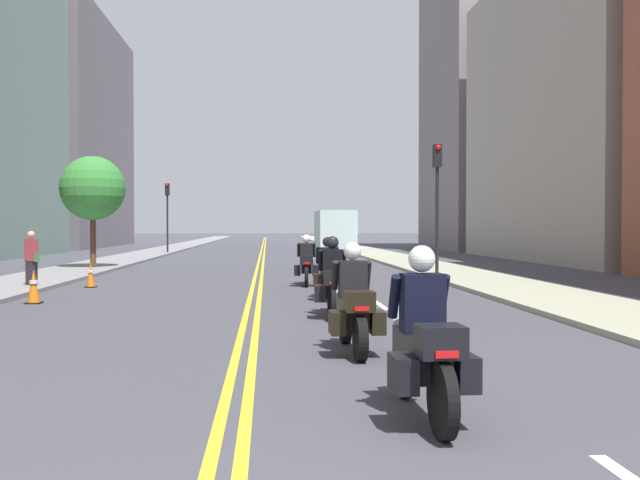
{
  "coord_description": "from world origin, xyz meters",
  "views": [
    {
      "loc": [
        0.33,
        -2.06,
        1.84
      ],
      "look_at": [
        1.73,
        16.11,
        1.47
      ],
      "focal_mm": 38.51,
      "sensor_mm": 36.0,
      "label": 1
    }
  ],
  "objects_px": {
    "pedestrian_0": "(32,259)",
    "motorcycle_2": "(333,284)",
    "motorcycle_1": "(353,309)",
    "traffic_light_near": "(437,186)",
    "street_tree_1": "(93,188)",
    "traffic_cone_0": "(34,287)",
    "motorcycle_0": "(424,348)",
    "traffic_light_far": "(167,205)",
    "parked_truck": "(334,235)",
    "motorcycle_3": "(328,274)",
    "motorcycle_4": "(306,264)",
    "traffic_cone_1": "(91,275)"
  },
  "relations": [
    {
      "from": "pedestrian_0",
      "to": "motorcycle_2",
      "type": "bearing_deg",
      "value": -8.56
    },
    {
      "from": "motorcycle_1",
      "to": "traffic_light_near",
      "type": "height_order",
      "value": "traffic_light_near"
    },
    {
      "from": "pedestrian_0",
      "to": "street_tree_1",
      "type": "distance_m",
      "value": 9.22
    },
    {
      "from": "motorcycle_2",
      "to": "traffic_cone_0",
      "type": "relative_size",
      "value": 2.79
    },
    {
      "from": "street_tree_1",
      "to": "traffic_light_near",
      "type": "bearing_deg",
      "value": -23.15
    },
    {
      "from": "motorcycle_0",
      "to": "traffic_light_near",
      "type": "xyz_separation_m",
      "value": [
        4.51,
        17.44,
        2.59
      ]
    },
    {
      "from": "traffic_light_near",
      "to": "traffic_light_far",
      "type": "xyz_separation_m",
      "value": [
        -12.63,
        22.55,
        -0.02
      ]
    },
    {
      "from": "parked_truck",
      "to": "traffic_light_far",
      "type": "bearing_deg",
      "value": 162.95
    },
    {
      "from": "motorcycle_2",
      "to": "traffic_light_near",
      "type": "distance_m",
      "value": 11.3
    },
    {
      "from": "motorcycle_0",
      "to": "pedestrian_0",
      "type": "relative_size",
      "value": 1.26
    },
    {
      "from": "motorcycle_3",
      "to": "traffic_light_far",
      "type": "distance_m",
      "value": 30.36
    },
    {
      "from": "traffic_cone_0",
      "to": "pedestrian_0",
      "type": "distance_m",
      "value": 4.16
    },
    {
      "from": "motorcycle_4",
      "to": "street_tree_1",
      "type": "distance_m",
      "value": 12.17
    },
    {
      "from": "motorcycle_3",
      "to": "traffic_cone_0",
      "type": "relative_size",
      "value": 2.76
    },
    {
      "from": "motorcycle_0",
      "to": "street_tree_1",
      "type": "height_order",
      "value": "street_tree_1"
    },
    {
      "from": "traffic_cone_1",
      "to": "motorcycle_4",
      "type": "bearing_deg",
      "value": 2.19
    },
    {
      "from": "motorcycle_1",
      "to": "motorcycle_3",
      "type": "relative_size",
      "value": 0.93
    },
    {
      "from": "traffic_light_far",
      "to": "pedestrian_0",
      "type": "xyz_separation_m",
      "value": [
        -0.25,
        -25.71,
        -2.38
      ]
    },
    {
      "from": "street_tree_1",
      "to": "motorcycle_3",
      "type": "bearing_deg",
      "value": -54.16
    },
    {
      "from": "motorcycle_4",
      "to": "pedestrian_0",
      "type": "bearing_deg",
      "value": -172.64
    },
    {
      "from": "motorcycle_1",
      "to": "motorcycle_4",
      "type": "xyz_separation_m",
      "value": [
        -0.03,
        11.47,
        0.01
      ]
    },
    {
      "from": "motorcycle_4",
      "to": "street_tree_1",
      "type": "bearing_deg",
      "value": 139.02
    },
    {
      "from": "motorcycle_0",
      "to": "motorcycle_1",
      "type": "bearing_deg",
      "value": 92.08
    },
    {
      "from": "motorcycle_2",
      "to": "motorcycle_4",
      "type": "bearing_deg",
      "value": 93.55
    },
    {
      "from": "motorcycle_0",
      "to": "traffic_cone_0",
      "type": "distance_m",
      "value": 12.54
    },
    {
      "from": "motorcycle_0",
      "to": "motorcycle_4",
      "type": "distance_m",
      "value": 14.92
    },
    {
      "from": "parked_truck",
      "to": "motorcycle_0",
      "type": "bearing_deg",
      "value": -94.22
    },
    {
      "from": "motorcycle_1",
      "to": "motorcycle_4",
      "type": "relative_size",
      "value": 0.95
    },
    {
      "from": "motorcycle_1",
      "to": "motorcycle_3",
      "type": "xyz_separation_m",
      "value": [
        0.29,
        7.43,
        -0.0
      ]
    },
    {
      "from": "pedestrian_0",
      "to": "motorcycle_3",
      "type": "bearing_deg",
      "value": 8.97
    },
    {
      "from": "motorcycle_4",
      "to": "traffic_cone_1",
      "type": "relative_size",
      "value": 2.85
    },
    {
      "from": "motorcycle_1",
      "to": "pedestrian_0",
      "type": "xyz_separation_m",
      "value": [
        -8.14,
        10.84,
        0.24
      ]
    },
    {
      "from": "traffic_cone_0",
      "to": "street_tree_1",
      "type": "distance_m",
      "value": 13.23
    },
    {
      "from": "traffic_cone_0",
      "to": "traffic_light_far",
      "type": "xyz_separation_m",
      "value": [
        -1.09,
        29.61,
        2.85
      ]
    },
    {
      "from": "traffic_light_near",
      "to": "parked_truck",
      "type": "relative_size",
      "value": 0.73
    },
    {
      "from": "traffic_cone_1",
      "to": "motorcycle_0",
      "type": "bearing_deg",
      "value": -65.19
    },
    {
      "from": "traffic_light_near",
      "to": "pedestrian_0",
      "type": "bearing_deg",
      "value": -166.24
    },
    {
      "from": "motorcycle_3",
      "to": "traffic_light_near",
      "type": "relative_size",
      "value": 0.47
    },
    {
      "from": "motorcycle_0",
      "to": "pedestrian_0",
      "type": "xyz_separation_m",
      "value": [
        -8.38,
        14.29,
        0.2
      ]
    },
    {
      "from": "motorcycle_2",
      "to": "traffic_light_near",
      "type": "bearing_deg",
      "value": 67.59
    },
    {
      "from": "motorcycle_2",
      "to": "motorcycle_3",
      "type": "height_order",
      "value": "motorcycle_2"
    },
    {
      "from": "traffic_cone_1",
      "to": "traffic_light_far",
      "type": "height_order",
      "value": "traffic_light_far"
    },
    {
      "from": "motorcycle_2",
      "to": "street_tree_1",
      "type": "bearing_deg",
      "value": 121.64
    },
    {
      "from": "traffic_light_near",
      "to": "pedestrian_0",
      "type": "distance_m",
      "value": 13.48
    },
    {
      "from": "motorcycle_4",
      "to": "parked_truck",
      "type": "bearing_deg",
      "value": 85.12
    },
    {
      "from": "motorcycle_2",
      "to": "traffic_cone_1",
      "type": "distance_m",
      "value": 9.78
    },
    {
      "from": "motorcycle_1",
      "to": "traffic_cone_1",
      "type": "bearing_deg",
      "value": 118.67
    },
    {
      "from": "motorcycle_3",
      "to": "traffic_cone_1",
      "type": "relative_size",
      "value": 2.91
    },
    {
      "from": "motorcycle_4",
      "to": "traffic_light_far",
      "type": "relative_size",
      "value": 0.47
    },
    {
      "from": "traffic_cone_0",
      "to": "street_tree_1",
      "type": "bearing_deg",
      "value": 97.92
    }
  ]
}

